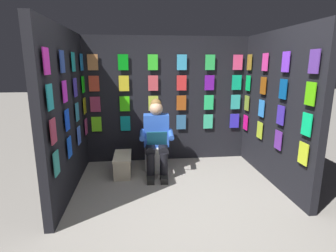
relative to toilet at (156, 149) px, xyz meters
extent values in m
plane|color=gray|center=(-0.23, 1.69, -0.33)|extent=(30.00, 30.00, 0.00)
cube|color=black|center=(-0.23, -0.45, 0.77)|extent=(2.95, 0.10, 2.19)
cube|color=#72E71C|center=(1.01, -0.37, 0.38)|extent=(0.17, 0.01, 0.26)
cube|color=#08908E|center=(0.51, -0.37, 0.38)|extent=(0.17, 0.01, 0.26)
cube|color=#CD23DB|center=(0.02, -0.37, 0.38)|extent=(0.17, 0.01, 0.26)
cube|color=#306592|center=(-0.48, -0.37, 0.38)|extent=(0.17, 0.01, 0.26)
cube|color=#3AC08D|center=(-0.97, -0.37, 0.38)|extent=(0.17, 0.01, 0.26)
cube|color=#322DC7|center=(-1.47, -0.37, 0.38)|extent=(0.17, 0.01, 0.26)
cube|color=#972F52|center=(1.01, -0.37, 0.72)|extent=(0.17, 0.01, 0.26)
cube|color=#3EDF0E|center=(0.51, -0.37, 0.72)|extent=(0.17, 0.01, 0.26)
cube|color=#BBCA3F|center=(0.02, -0.37, 0.72)|extent=(0.17, 0.01, 0.26)
cube|color=#A44916|center=(-0.48, -0.37, 0.72)|extent=(0.17, 0.01, 0.26)
cube|color=#27CB6A|center=(-0.97, -0.37, 0.72)|extent=(0.17, 0.01, 0.26)
cube|color=teal|center=(-1.47, -0.37, 0.72)|extent=(0.17, 0.01, 0.26)
cube|color=#C23C27|center=(1.01, -0.37, 1.07)|extent=(0.17, 0.01, 0.26)
cube|color=gold|center=(0.51, -0.37, 1.07)|extent=(0.17, 0.01, 0.26)
cube|color=#D1484F|center=(0.02, -0.37, 1.07)|extent=(0.17, 0.01, 0.26)
cube|color=red|center=(-0.48, -0.37, 1.07)|extent=(0.17, 0.01, 0.26)
cube|color=#6A169E|center=(-0.97, -0.37, 1.07)|extent=(0.17, 0.01, 0.26)
cube|color=#11AA79|center=(-1.47, -0.37, 1.07)|extent=(0.17, 0.01, 0.26)
cube|color=#B4713E|center=(1.01, -0.37, 1.42)|extent=(0.17, 0.01, 0.26)
cube|color=#089414|center=(0.51, -0.37, 1.42)|extent=(0.17, 0.01, 0.26)
cube|color=green|center=(0.02, -0.37, 1.42)|extent=(0.17, 0.01, 0.26)
cube|color=#38A0CA|center=(-0.48, -0.37, 1.42)|extent=(0.17, 0.01, 0.26)
cube|color=green|center=(-0.97, -0.37, 1.42)|extent=(0.17, 0.01, 0.26)
cube|color=#EC437C|center=(-1.47, -0.37, 1.42)|extent=(0.17, 0.01, 0.26)
cube|color=black|center=(-1.70, 0.64, 0.77)|extent=(0.10, 2.10, 2.19)
cube|color=#EA1179|center=(-1.62, -0.21, 0.38)|extent=(0.01, 0.17, 0.26)
cube|color=#A9C12B|center=(-1.62, 0.36, 0.38)|extent=(0.01, 0.17, 0.26)
cube|color=#632C96|center=(-1.62, 0.93, 0.38)|extent=(0.01, 0.17, 0.26)
cube|color=#C3D526|center=(-1.62, 1.50, 0.38)|extent=(0.01, 0.17, 0.26)
cube|color=olive|center=(-1.62, -0.21, 0.72)|extent=(0.01, 0.17, 0.26)
cube|color=#3184E1|center=(-1.62, 0.36, 0.72)|extent=(0.01, 0.17, 0.26)
cube|color=#3D27A9|center=(-1.62, 0.93, 0.72)|extent=(0.01, 0.17, 0.26)
cube|color=#0DCC72|center=(-1.62, 1.50, 0.72)|extent=(0.01, 0.17, 0.26)
cube|color=#0CB953|center=(-1.62, -0.21, 1.07)|extent=(0.01, 0.17, 0.26)
cube|color=#90470F|center=(-1.62, 0.36, 1.07)|extent=(0.01, 0.17, 0.26)
cube|color=#0A498C|center=(-1.62, 0.93, 1.07)|extent=(0.01, 0.17, 0.26)
cube|color=#50BE0E|center=(-1.62, 1.50, 1.07)|extent=(0.01, 0.17, 0.26)
cube|color=olive|center=(-1.62, -0.21, 1.42)|extent=(0.01, 0.17, 0.26)
cube|color=#E73697|center=(-1.62, 0.36, 1.42)|extent=(0.01, 0.17, 0.26)
cube|color=#7A35E0|center=(-1.62, 0.93, 1.42)|extent=(0.01, 0.17, 0.26)
cube|color=#57318F|center=(-1.62, 1.50, 1.42)|extent=(0.01, 0.17, 0.26)
cube|color=black|center=(1.24, 0.64, 0.77)|extent=(0.10, 2.10, 2.19)
cube|color=teal|center=(1.16, 1.50, 0.38)|extent=(0.01, 0.17, 0.26)
cube|color=blue|center=(1.16, 0.93, 0.38)|extent=(0.01, 0.17, 0.26)
cube|color=#456CE3|center=(1.16, 0.36, 0.38)|extent=(0.01, 0.17, 0.26)
cube|color=#9D2D68|center=(1.16, -0.21, 0.38)|extent=(0.01, 0.17, 0.26)
cube|color=#A73650|center=(1.16, 1.50, 0.72)|extent=(0.01, 0.17, 0.26)
cube|color=blue|center=(1.16, 0.93, 0.72)|extent=(0.01, 0.17, 0.26)
cube|color=teal|center=(1.16, 0.36, 0.72)|extent=(0.01, 0.17, 0.26)
cube|color=#919510|center=(1.16, -0.21, 0.72)|extent=(0.01, 0.17, 0.26)
cube|color=teal|center=(1.16, 1.50, 1.07)|extent=(0.01, 0.17, 0.26)
cube|color=#C929D1|center=(1.16, 0.93, 1.07)|extent=(0.01, 0.17, 0.26)
cube|color=#3F34B2|center=(1.16, 0.36, 1.07)|extent=(0.01, 0.17, 0.26)
cube|color=#0DC713|center=(1.16, -0.21, 1.07)|extent=(0.01, 0.17, 0.26)
cube|color=#CB27AB|center=(1.16, 1.50, 1.42)|extent=(0.01, 0.17, 0.26)
cube|color=#283F90|center=(1.16, 0.93, 1.42)|extent=(0.01, 0.17, 0.26)
cube|color=teal|center=(1.16, 0.36, 1.42)|extent=(0.01, 0.17, 0.26)
cube|color=#176EB5|center=(1.16, -0.21, 1.42)|extent=(0.01, 0.17, 0.26)
cylinder|color=white|center=(0.00, 0.08, -0.13)|extent=(0.38, 0.38, 0.40)
cylinder|color=white|center=(0.00, 0.08, 0.09)|extent=(0.41, 0.41, 0.02)
cube|color=white|center=(-0.01, -0.18, 0.25)|extent=(0.39, 0.20, 0.36)
cylinder|color=white|center=(0.00, -0.09, 0.25)|extent=(0.39, 0.09, 0.39)
cube|color=blue|center=(0.00, 0.11, 0.36)|extent=(0.41, 0.24, 0.52)
sphere|color=tan|center=(0.00, 0.14, 0.71)|extent=(0.21, 0.21, 0.21)
sphere|color=olive|center=(0.00, 0.11, 0.78)|extent=(0.17, 0.17, 0.17)
cylinder|color=black|center=(-0.09, 0.31, 0.11)|extent=(0.17, 0.41, 0.15)
cylinder|color=black|center=(0.11, 0.30, 0.11)|extent=(0.17, 0.41, 0.15)
cylinder|color=black|center=(-0.08, 0.49, -0.11)|extent=(0.12, 0.12, 0.42)
cylinder|color=black|center=(0.12, 0.48, -0.11)|extent=(0.12, 0.12, 0.42)
cube|color=black|center=(-0.08, 0.55, -0.28)|extent=(0.12, 0.26, 0.09)
cube|color=black|center=(0.12, 0.54, -0.28)|extent=(0.12, 0.26, 0.09)
cylinder|color=blue|center=(-0.21, 0.30, 0.33)|extent=(0.10, 0.31, 0.13)
cylinder|color=blue|center=(0.23, 0.28, 0.33)|extent=(0.10, 0.31, 0.13)
cube|color=teal|center=(0.02, 0.45, 0.32)|extent=(0.31, 0.14, 0.23)
cube|color=beige|center=(0.55, 0.20, -0.18)|extent=(0.25, 0.58, 0.29)
cube|color=beige|center=(0.55, 0.20, -0.02)|extent=(0.27, 0.60, 0.03)
camera|label=1|loc=(0.29, 4.28, 1.40)|focal=28.68mm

